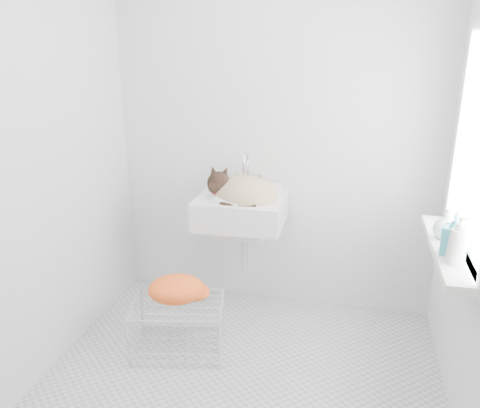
% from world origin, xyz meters
% --- Properties ---
extents(floor, '(2.20, 2.00, 0.02)m').
position_xyz_m(floor, '(0.00, 0.00, 0.00)').
color(floor, silver).
rests_on(floor, ground).
extents(back_wall, '(2.20, 0.02, 2.50)m').
position_xyz_m(back_wall, '(0.00, 1.00, 1.25)').
color(back_wall, white).
rests_on(back_wall, ground).
extents(left_wall, '(0.02, 2.00, 2.50)m').
position_xyz_m(left_wall, '(-1.10, 0.00, 1.25)').
color(left_wall, white).
rests_on(left_wall, ground).
extents(window_frame, '(0.04, 0.90, 1.10)m').
position_xyz_m(window_frame, '(1.07, 0.20, 1.35)').
color(window_frame, white).
rests_on(window_frame, right_wall).
extents(windowsill, '(0.16, 0.88, 0.04)m').
position_xyz_m(windowsill, '(1.01, 0.20, 0.83)').
color(windowsill, white).
rests_on(windowsill, right_wall).
extents(sink, '(0.56, 0.49, 0.22)m').
position_xyz_m(sink, '(-0.17, 0.74, 0.85)').
color(sink, white).
rests_on(sink, back_wall).
extents(faucet, '(0.20, 0.14, 0.20)m').
position_xyz_m(faucet, '(-0.17, 0.92, 0.99)').
color(faucet, silver).
rests_on(faucet, sink).
extents(cat, '(0.47, 0.41, 0.27)m').
position_xyz_m(cat, '(-0.16, 0.72, 0.89)').
color(cat, tan).
rests_on(cat, sink).
extents(wire_rack, '(0.60, 0.48, 0.32)m').
position_xyz_m(wire_rack, '(-0.44, 0.23, 0.15)').
color(wire_rack, '#BDBDBD').
rests_on(wire_rack, floor).
extents(towel, '(0.40, 0.34, 0.14)m').
position_xyz_m(towel, '(-0.46, 0.26, 0.35)').
color(towel, '#FF7A00').
rests_on(towel, wire_rack).
extents(bottle_a, '(0.08, 0.08, 0.19)m').
position_xyz_m(bottle_a, '(1.00, -0.00, 0.85)').
color(bottle_a, white).
rests_on(bottle_a, windowsill).
extents(bottle_b, '(0.12, 0.12, 0.21)m').
position_xyz_m(bottle_b, '(1.00, 0.09, 0.85)').
color(bottle_b, teal).
rests_on(bottle_b, windowsill).
extents(bottle_c, '(0.12, 0.12, 0.16)m').
position_xyz_m(bottle_c, '(1.00, 0.30, 0.85)').
color(bottle_c, white).
rests_on(bottle_c, windowsill).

